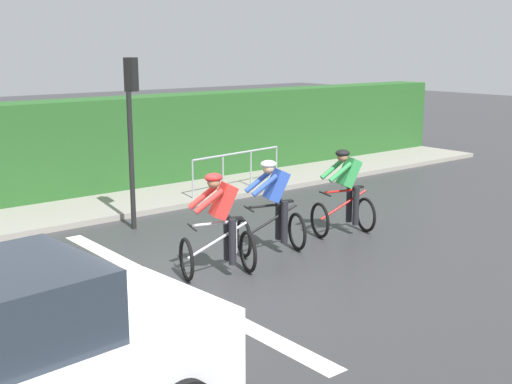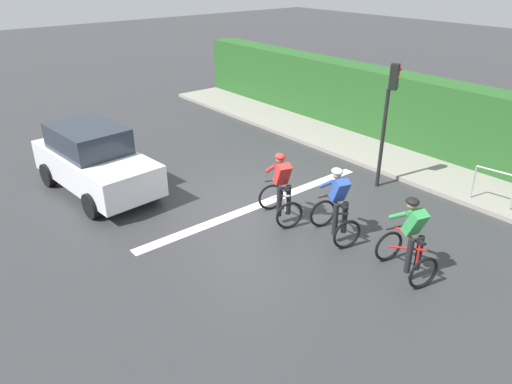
# 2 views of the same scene
# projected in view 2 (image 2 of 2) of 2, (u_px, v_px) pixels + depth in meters

# --- Properties ---
(ground_plane) EXTENTS (80.00, 80.00, 0.00)m
(ground_plane) POSITION_uv_depth(u_px,v_px,m) (252.00, 202.00, 12.36)
(ground_plane) COLOR #333335
(sidewalk_kerb) EXTENTS (2.80, 24.64, 0.12)m
(sidewalk_kerb) POSITION_uv_depth(u_px,v_px,m) (438.00, 170.00, 14.04)
(sidewalk_kerb) COLOR gray
(sidewalk_kerb) RESTS_ON ground
(stone_wall_low) EXTENTS (0.44, 24.64, 0.48)m
(stone_wall_low) POSITION_uv_depth(u_px,v_px,m) (456.00, 157.00, 14.47)
(stone_wall_low) COLOR tan
(stone_wall_low) RESTS_ON ground
(hedge_wall) EXTENTS (1.10, 24.64, 2.32)m
(hedge_wall) POSITION_uv_depth(u_px,v_px,m) (467.00, 126.00, 14.24)
(hedge_wall) COLOR #265623
(hedge_wall) RESTS_ON ground
(road_marking_stop_line) EXTENTS (7.00, 0.30, 0.01)m
(road_marking_stop_line) POSITION_uv_depth(u_px,v_px,m) (259.00, 205.00, 12.18)
(road_marking_stop_line) COLOR silver
(road_marking_stop_line) RESTS_ON ground
(cyclist_lead) EXTENTS (0.94, 1.22, 1.66)m
(cyclist_lead) POSITION_uv_depth(u_px,v_px,m) (410.00, 240.00, 9.16)
(cyclist_lead) COLOR black
(cyclist_lead) RESTS_ON ground
(cyclist_second) EXTENTS (0.96, 1.23, 1.66)m
(cyclist_second) POSITION_uv_depth(u_px,v_px,m) (337.00, 206.00, 10.42)
(cyclist_second) COLOR black
(cyclist_second) RESTS_ON ground
(cyclist_mid) EXTENTS (0.96, 1.23, 1.66)m
(cyclist_mid) POSITION_uv_depth(u_px,v_px,m) (281.00, 189.00, 11.19)
(cyclist_mid) COLOR black
(cyclist_mid) RESTS_ON ground
(car_white) EXTENTS (2.13, 4.22, 1.76)m
(car_white) POSITION_uv_depth(u_px,v_px,m) (94.00, 160.00, 12.61)
(car_white) COLOR silver
(car_white) RESTS_ON ground
(traffic_light_near_crossing) EXTENTS (0.26, 0.30, 3.34)m
(traffic_light_near_crossing) POSITION_uv_depth(u_px,v_px,m) (389.00, 108.00, 12.23)
(traffic_light_near_crossing) COLOR black
(traffic_light_near_crossing) RESTS_ON ground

